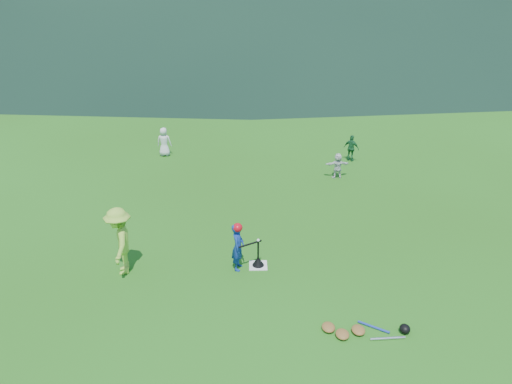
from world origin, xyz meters
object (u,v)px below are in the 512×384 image
fielder_d (338,166)px  equipment_pile (359,330)px  fielder_c (351,148)px  home_plate (258,265)px  fielder_a (164,142)px  adult_coach (120,241)px  batting_tee (258,261)px  batter_child (238,247)px

fielder_d → equipment_pile: (-0.95, -8.21, -0.39)m
fielder_d → fielder_c: bearing=-120.8°
home_plate → fielder_a: bearing=113.4°
adult_coach → fielder_d: (6.26, 5.84, -0.40)m
equipment_pile → fielder_c: bearing=79.9°
home_plate → fielder_c: 8.23m
fielder_d → adult_coach: bearing=38.1°
fielder_a → equipment_pile: size_ratio=0.63×
home_plate → fielder_c: size_ratio=0.44×
adult_coach → batting_tee: 3.40m
home_plate → fielder_d: size_ratio=0.49×
fielder_c → batting_tee: size_ratio=1.51×
adult_coach → batting_tee: adult_coach is taller
home_plate → batting_tee: batting_tee is taller
adult_coach → equipment_pile: size_ratio=0.95×
batter_child → fielder_d: (3.44, 5.75, -0.16)m
equipment_pile → batter_child: bearing=135.4°
batter_child → fielder_c: 8.54m
fielder_a → fielder_c: 7.28m
adult_coach → equipment_pile: bearing=57.7°
adult_coach → fielder_c: adult_coach is taller
batter_child → equipment_pile: (2.49, -2.46, -0.55)m
batter_child → fielder_d: batter_child is taller
equipment_pile → adult_coach: bearing=155.9°
adult_coach → fielder_a: bearing=173.0°
home_plate → fielder_c: fielder_c is taller
adult_coach → fielder_d: size_ratio=1.88×
batter_child → fielder_d: 6.71m
adult_coach → fielder_c: size_ratio=1.67×
fielder_a → fielder_d: 6.87m
adult_coach → fielder_d: adult_coach is taller
fielder_a → batting_tee: 8.81m
adult_coach → fielder_a: adult_coach is taller
home_plate → fielder_c: bearing=62.9°
fielder_d → batting_tee: bearing=57.7°
fielder_a → fielder_d: (6.43, -2.42, -0.11)m
batting_tee → equipment_pile: batting_tee is taller
batting_tee → batter_child: bearing=-168.8°
batter_child → home_plate: bearing=-68.3°
fielder_d → equipment_pile: bearing=78.5°
home_plate → fielder_d: bearing=62.5°
home_plate → adult_coach: bearing=-176.9°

